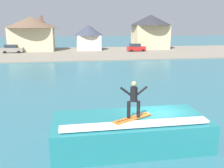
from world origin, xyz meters
TOP-DOWN VIEW (x-y plane):
  - ground_plane at (0.00, 0.00)m, footprint 260.00×260.00m
  - wave_crest at (-1.60, -0.76)m, footprint 7.31×3.19m
  - surfboard at (-1.64, -1.27)m, footprint 1.99×1.30m
  - surfer at (-1.59, -1.25)m, footprint 1.25×0.32m
  - shoreline_bank at (0.00, 41.49)m, footprint 120.00×25.51m
  - car_near_shore at (-16.26, 43.16)m, footprint 4.22×2.24m
  - car_far_shore at (10.06, 41.92)m, footprint 3.97×2.18m
  - house_with_chimney at (-12.65, 47.44)m, footprint 11.75×11.75m
  - house_gabled_white at (15.04, 47.39)m, footprint 10.03×10.03m
  - house_small_cottage at (-0.01, 46.91)m, footprint 6.72×6.72m

SIDE VIEW (x-z plane):
  - ground_plane at x=0.00m, z-range 0.00..0.00m
  - shoreline_bank at x=0.00m, z-range 0.00..0.18m
  - wave_crest at x=-1.60m, z-range -0.05..1.53m
  - car_far_shore at x=10.06m, z-range 0.02..1.88m
  - car_near_shore at x=-16.26m, z-range 0.02..1.88m
  - surfboard at x=-1.64m, z-range 1.58..1.64m
  - surfer at x=-1.59m, z-range 1.73..3.41m
  - house_small_cottage at x=-0.01m, z-range 0.36..6.27m
  - house_with_chimney at x=-12.65m, z-range 0.54..8.41m
  - house_gabled_white at x=15.04m, z-range 0.68..8.94m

